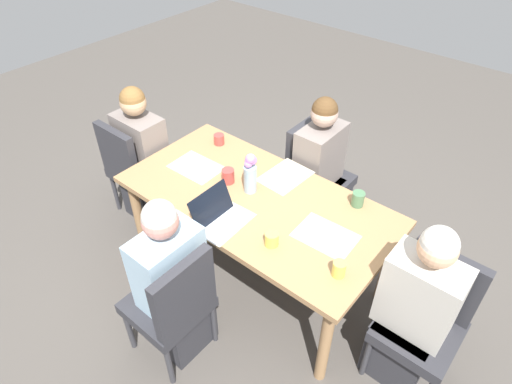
# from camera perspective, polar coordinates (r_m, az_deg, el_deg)

# --- Properties ---
(ground_plane) EXTENTS (10.00, 10.00, 0.00)m
(ground_plane) POSITION_cam_1_polar(r_m,az_deg,el_deg) (3.48, 0.00, -10.19)
(ground_plane) COLOR #4C4742
(dining_table) EXTENTS (1.85, 0.94, 0.75)m
(dining_table) POSITION_cam_1_polar(r_m,az_deg,el_deg) (3.00, 0.00, -1.95)
(dining_table) COLOR #9E754C
(dining_table) RESTS_ON ground_plane
(chair_near_left_near) EXTENTS (0.44, 0.44, 0.90)m
(chair_near_left_near) POSITION_cam_1_polar(r_m,az_deg,el_deg) (3.64, 7.47, 2.89)
(chair_near_left_near) COLOR #2D2D33
(chair_near_left_near) RESTS_ON ground_plane
(person_near_left_near) EXTENTS (0.36, 0.40, 1.19)m
(person_near_left_near) POSITION_cam_1_polar(r_m,az_deg,el_deg) (3.55, 7.96, 2.33)
(person_near_left_near) COLOR #2D2D33
(person_near_left_near) RESTS_ON ground_plane
(chair_far_left_mid) EXTENTS (0.44, 0.44, 0.90)m
(chair_far_left_mid) POSITION_cam_1_polar(r_m,az_deg,el_deg) (2.72, -10.53, -13.86)
(chair_far_left_mid) COLOR #2D2D33
(chair_far_left_mid) RESTS_ON ground_plane
(person_far_left_mid) EXTENTS (0.36, 0.40, 1.19)m
(person_far_left_mid) POSITION_cam_1_polar(r_m,az_deg,el_deg) (2.76, -10.72, -11.94)
(person_far_left_mid) COLOR #2D2D33
(person_far_left_mid) RESTS_ON ground_plane
(chair_head_right_left_far) EXTENTS (0.44, 0.44, 0.90)m
(chair_head_right_left_far) POSITION_cam_1_polar(r_m,az_deg,el_deg) (3.79, -15.54, 3.27)
(chair_head_right_left_far) COLOR #2D2D33
(chair_head_right_left_far) RESTS_ON ground_plane
(person_head_right_left_far) EXTENTS (0.40, 0.36, 1.19)m
(person_head_right_left_far) POSITION_cam_1_polar(r_m,az_deg,el_deg) (3.76, -14.17, 3.80)
(person_head_right_left_far) COLOR #2D2D33
(person_head_right_left_far) RESTS_ON ground_plane
(chair_head_left_right_near) EXTENTS (0.44, 0.44, 0.90)m
(chair_head_left_right_near) POSITION_cam_1_polar(r_m,az_deg,el_deg) (2.81, 21.20, -14.52)
(chair_head_left_right_near) COLOR #2D2D33
(chair_head_left_right_near) RESTS_ON ground_plane
(person_head_left_right_near) EXTENTS (0.40, 0.36, 1.19)m
(person_head_left_right_near) POSITION_cam_1_polar(r_m,az_deg,el_deg) (2.74, 19.56, -14.68)
(person_head_left_right_near) COLOR #2D2D33
(person_head_left_right_near) RESTS_ON ground_plane
(flower_vase) EXTENTS (0.09, 0.09, 0.30)m
(flower_vase) POSITION_cam_1_polar(r_m,az_deg,el_deg) (2.91, -0.75, 2.58)
(flower_vase) COLOR #8EA8B7
(flower_vase) RESTS_ON dining_table
(placemat_near_left_near) EXTENTS (0.28, 0.37, 0.00)m
(placemat_near_left_near) POSITION_cam_1_polar(r_m,az_deg,el_deg) (3.13, 3.80, 2.04)
(placemat_near_left_near) COLOR beige
(placemat_near_left_near) RESTS_ON dining_table
(placemat_far_left_mid) EXTENTS (0.27, 0.37, 0.00)m
(placemat_far_left_mid) POSITION_cam_1_polar(r_m,az_deg,el_deg) (2.78, -4.30, -3.83)
(placemat_far_left_mid) COLOR beige
(placemat_far_left_mid) RESTS_ON dining_table
(placemat_head_right_left_far) EXTENTS (0.37, 0.27, 0.00)m
(placemat_head_right_left_far) POSITION_cam_1_polar(r_m,az_deg,el_deg) (3.24, -7.72, 3.19)
(placemat_head_right_left_far) COLOR beige
(placemat_head_right_left_far) RESTS_ON dining_table
(placemat_head_left_right_near) EXTENTS (0.37, 0.28, 0.00)m
(placemat_head_left_right_near) POSITION_cam_1_polar(r_m,az_deg,el_deg) (2.71, 8.97, -5.64)
(placemat_head_left_right_near) COLOR beige
(placemat_head_left_right_near) RESTS_ON dining_table
(laptop_far_left_mid) EXTENTS (0.22, 0.32, 0.20)m
(laptop_far_left_mid) POSITION_cam_1_polar(r_m,az_deg,el_deg) (2.75, -4.96, -3.22)
(laptop_far_left_mid) COLOR silver
(laptop_far_left_mid) RESTS_ON dining_table
(coffee_mug_near_left) EXTENTS (0.08, 0.08, 0.09)m
(coffee_mug_near_left) POSITION_cam_1_polar(r_m,az_deg,el_deg) (2.60, 2.03, -6.08)
(coffee_mug_near_left) COLOR #DBC64C
(coffee_mug_near_left) RESTS_ON dining_table
(coffee_mug_near_right) EXTENTS (0.09, 0.09, 0.10)m
(coffee_mug_near_right) POSITION_cam_1_polar(r_m,az_deg,el_deg) (3.05, -3.63, 2.08)
(coffee_mug_near_right) COLOR #AD3D38
(coffee_mug_near_right) RESTS_ON dining_table
(coffee_mug_centre_left) EXTENTS (0.08, 0.08, 0.10)m
(coffee_mug_centre_left) POSITION_cam_1_polar(r_m,az_deg,el_deg) (2.93, 13.02, -0.89)
(coffee_mug_centre_left) COLOR #47704C
(coffee_mug_centre_left) RESTS_ON dining_table
(coffee_mug_centre_right) EXTENTS (0.07, 0.07, 0.10)m
(coffee_mug_centre_right) POSITION_cam_1_polar(r_m,az_deg,el_deg) (2.48, 10.66, -9.72)
(coffee_mug_centre_right) COLOR #DBC64C
(coffee_mug_centre_right) RESTS_ON dining_table
(coffee_mug_far_left) EXTENTS (0.08, 0.08, 0.08)m
(coffee_mug_far_left) POSITION_cam_1_polar(r_m,az_deg,el_deg) (3.46, -4.79, 6.79)
(coffee_mug_far_left) COLOR #AD3D38
(coffee_mug_far_left) RESTS_ON dining_table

